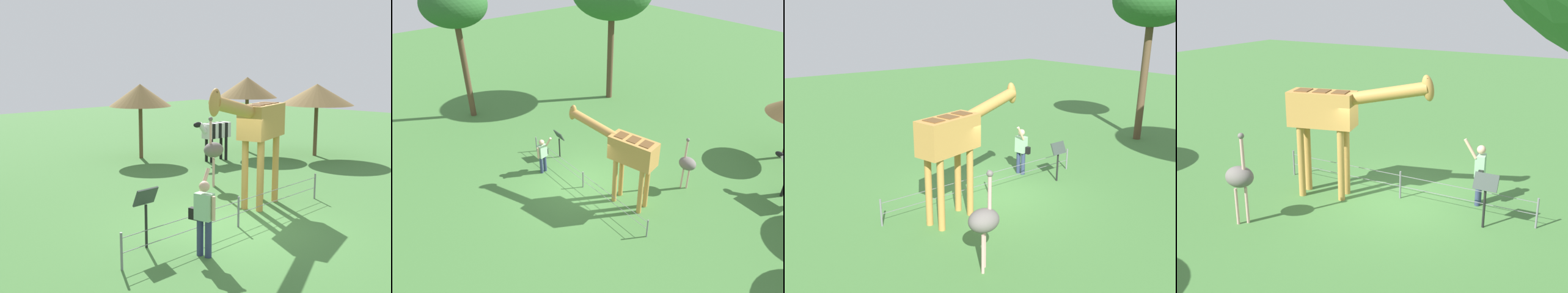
% 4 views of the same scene
% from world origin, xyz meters
% --- Properties ---
extents(ground_plane, '(60.00, 60.00, 0.00)m').
position_xyz_m(ground_plane, '(0.00, 0.00, 0.00)').
color(ground_plane, '#427538').
extents(giraffe, '(3.75, 1.35, 3.38)m').
position_xyz_m(giraffe, '(-1.58, -0.62, 2.23)').
color(giraffe, '#BC8942').
rests_on(giraffe, ground_plane).
extents(visitor, '(0.56, 0.57, 1.77)m').
position_xyz_m(visitor, '(1.90, 0.71, 0.90)').
color(visitor, navy).
rests_on(visitor, ground_plane).
extents(ostrich, '(0.70, 0.56, 2.25)m').
position_xyz_m(ostrich, '(-2.57, -3.07, 1.18)').
color(ostrich, '#CC9E93').
rests_on(ostrich, ground_plane).
extents(info_sign, '(0.56, 0.21, 1.32)m').
position_xyz_m(info_sign, '(2.42, -0.49, 0.95)').
color(info_sign, black).
rests_on(info_sign, ground_plane).
extents(wire_fence, '(7.05, 0.05, 0.75)m').
position_xyz_m(wire_fence, '(0.00, 0.07, 0.40)').
color(wire_fence, slate).
rests_on(wire_fence, ground_plane).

